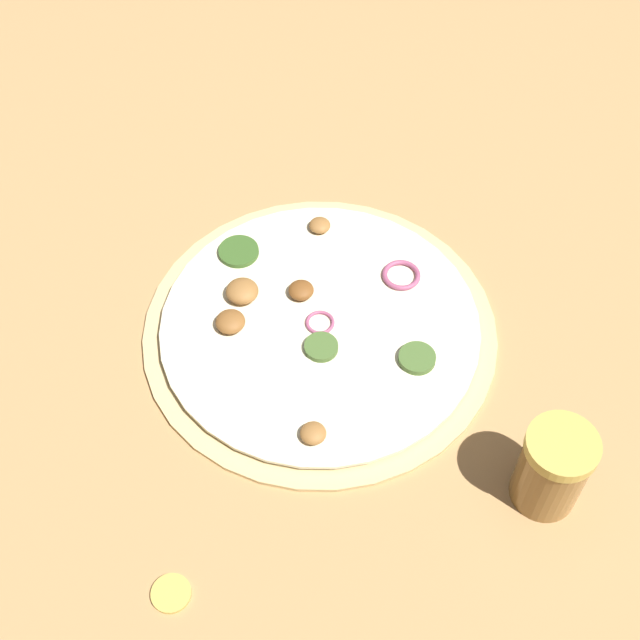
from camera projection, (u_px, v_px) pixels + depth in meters
name	position (u px, v px, depth m)	size (l,w,h in m)	color
ground_plane	(320.00, 331.00, 0.90)	(3.00, 3.00, 0.00)	tan
pizza	(319.00, 327.00, 0.90)	(0.36, 0.36, 0.03)	#D6B77A
spice_jar	(553.00, 468.00, 0.76)	(0.06, 0.06, 0.09)	olive
loose_cap	(171.00, 593.00, 0.74)	(0.03, 0.03, 0.01)	gold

